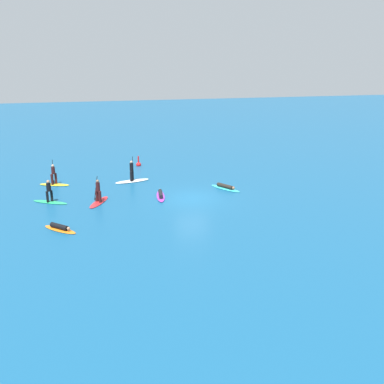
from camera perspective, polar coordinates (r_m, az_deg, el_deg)
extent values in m
plane|color=navy|center=(34.44, 0.00, -0.79)|extent=(120.00, 120.00, 0.00)
ellipsoid|color=white|center=(38.83, -7.42, 1.36)|extent=(3.03, 1.49, 0.10)
cylinder|color=black|center=(38.50, -7.52, 1.92)|extent=(0.27, 0.27, 0.82)
cylinder|color=black|center=(38.90, -7.38, 2.10)|extent=(0.27, 0.27, 0.82)
cylinder|color=black|center=(38.50, -7.50, 3.07)|extent=(0.37, 0.37, 0.66)
sphere|color=tan|center=(38.39, -7.52, 3.70)|extent=(0.25, 0.25, 0.21)
cylinder|color=black|center=(38.81, -7.40, 2.99)|extent=(0.14, 0.38, 2.01)
cube|color=black|center=(39.07, -7.34, 1.64)|extent=(0.11, 0.21, 0.32)
ellipsoid|color=yellow|center=(39.21, -16.65, 0.88)|extent=(2.57, 1.37, 0.09)
cylinder|color=#381414|center=(39.17, -16.49, 1.62)|extent=(0.24, 0.24, 0.88)
cylinder|color=#381414|center=(38.97, -16.93, 1.50)|extent=(0.24, 0.24, 0.88)
cylinder|color=#381414|center=(38.88, -16.81, 2.58)|extent=(0.37, 0.37, 0.57)
sphere|color=tan|center=(38.78, -16.86, 3.13)|extent=(0.27, 0.27, 0.21)
cylinder|color=black|center=(39.20, -16.84, 2.42)|extent=(0.13, 0.28, 1.94)
cube|color=black|center=(39.45, -16.72, 1.14)|extent=(0.12, 0.21, 0.32)
ellipsoid|color=orange|center=(29.91, -16.00, -4.48)|extent=(2.33, 2.14, 0.08)
cylinder|color=black|center=(29.87, -16.10, -4.12)|extent=(1.21, 1.10, 0.31)
sphere|color=#A37556|center=(29.34, -15.04, -4.39)|extent=(0.29, 0.29, 0.20)
ellipsoid|color=#33C6CC|center=(36.72, 4.15, 0.45)|extent=(2.20, 2.64, 0.07)
cylinder|color=black|center=(36.69, 4.10, 0.74)|extent=(1.11, 1.35, 0.30)
sphere|color=brown|center=(36.19, 5.15, 0.50)|extent=(0.33, 0.33, 0.24)
ellipsoid|color=purple|center=(34.83, -3.91, -0.52)|extent=(0.79, 2.75, 0.11)
cylinder|color=black|center=(34.72, -3.91, -0.23)|extent=(0.40, 1.53, 0.30)
sphere|color=beige|center=(35.54, -3.99, 0.24)|extent=(0.22, 0.22, 0.20)
ellipsoid|color=#23B266|center=(35.08, -17.14, -1.20)|extent=(2.71, 1.75, 0.08)
cylinder|color=black|center=(34.88, -17.46, -0.57)|extent=(0.24, 0.24, 0.82)
cylinder|color=black|center=(35.01, -16.97, -0.45)|extent=(0.24, 0.24, 0.82)
cylinder|color=black|center=(34.74, -17.32, 0.57)|extent=(0.44, 0.44, 0.58)
sphere|color=#A37556|center=(34.62, -17.38, 1.22)|extent=(0.32, 0.32, 0.24)
ellipsoid|color=red|center=(34.19, -11.45, -1.24)|extent=(1.75, 2.72, 0.08)
cylinder|color=#381414|center=(33.90, -11.32, -0.59)|extent=(0.29, 0.29, 0.82)
cylinder|color=#381414|center=(34.20, -11.66, -0.45)|extent=(0.29, 0.29, 0.82)
cylinder|color=#381414|center=(33.83, -11.57, 0.64)|extent=(0.40, 0.40, 0.63)
sphere|color=brown|center=(33.71, -11.62, 1.32)|extent=(0.29, 0.29, 0.22)
cylinder|color=black|center=(34.12, -11.82, 0.45)|extent=(0.37, 0.21, 1.88)
cube|color=black|center=(34.39, -11.73, -0.96)|extent=(0.21, 0.14, 0.32)
sphere|color=red|center=(43.68, -6.63, 3.38)|extent=(0.46, 0.46, 0.46)
cylinder|color=red|center=(43.59, -6.64, 3.83)|extent=(0.14, 0.14, 0.93)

